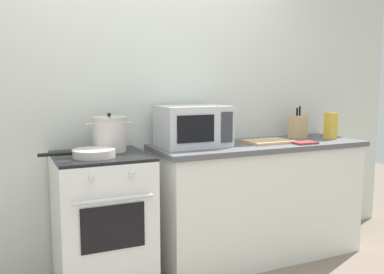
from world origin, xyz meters
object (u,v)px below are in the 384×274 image
object	(u,v)px
stock_pot	(110,134)
stove	(103,222)
frying_pan	(93,153)
pasta_box	(331,126)
knife_block	(298,127)
cutting_board	(268,141)
oven_mitt	(304,143)
microwave	(193,126)

from	to	relation	value
stock_pot	stove	bearing A→B (deg)	-129.67
stock_pot	frying_pan	size ratio (longest dim) A/B	0.67
pasta_box	knife_block	bearing A→B (deg)	139.93
cutting_board	stock_pot	bearing A→B (deg)	175.11
oven_mitt	cutting_board	bearing A→B (deg)	144.45
stock_pot	oven_mitt	size ratio (longest dim) A/B	1.74
frying_pan	microwave	size ratio (longest dim) A/B	0.94
stove	cutting_board	size ratio (longest dim) A/B	2.56
pasta_box	oven_mitt	world-z (taller)	pasta_box
stock_pot	cutting_board	size ratio (longest dim) A/B	0.87
stove	frying_pan	distance (m)	0.50
stove	microwave	size ratio (longest dim) A/B	1.84
microwave	pasta_box	bearing A→B (deg)	-5.08
microwave	cutting_board	bearing A→B (deg)	-7.28
knife_block	oven_mitt	world-z (taller)	knife_block
pasta_box	oven_mitt	xyz separation A→B (m)	(-0.38, -0.13, -0.10)
pasta_box	oven_mitt	size ratio (longest dim) A/B	1.22
frying_pan	cutting_board	distance (m)	1.38
pasta_box	frying_pan	bearing A→B (deg)	-178.51
cutting_board	knife_block	size ratio (longest dim) A/B	1.34
frying_pan	pasta_box	bearing A→B (deg)	1.49
knife_block	frying_pan	bearing A→B (deg)	-172.91
cutting_board	pasta_box	bearing A→B (deg)	-2.84
microwave	pasta_box	world-z (taller)	microwave
frying_pan	stock_pot	bearing A→B (deg)	50.51
microwave	oven_mitt	bearing A→B (deg)	-15.92
oven_mitt	stove	bearing A→B (deg)	174.09
pasta_box	microwave	bearing A→B (deg)	174.92
microwave	oven_mitt	distance (m)	0.88
stock_pot	knife_block	world-z (taller)	knife_block
cutting_board	microwave	bearing A→B (deg)	172.72
microwave	stove	bearing A→B (deg)	-173.56
microwave	knife_block	xyz separation A→B (m)	(1.01, 0.06, -0.05)
frying_pan	cutting_board	world-z (taller)	frying_pan
pasta_box	oven_mitt	distance (m)	0.41
oven_mitt	pasta_box	bearing A→B (deg)	18.86
knife_block	oven_mitt	distance (m)	0.36
stove	knife_block	size ratio (longest dim) A/B	3.42
stove	pasta_box	xyz separation A→B (m)	(1.92, -0.03, 0.57)
knife_block	oven_mitt	xyz separation A→B (m)	(-0.18, -0.30, -0.09)
knife_block	pasta_box	bearing A→B (deg)	-40.07
stove	pasta_box	world-z (taller)	pasta_box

